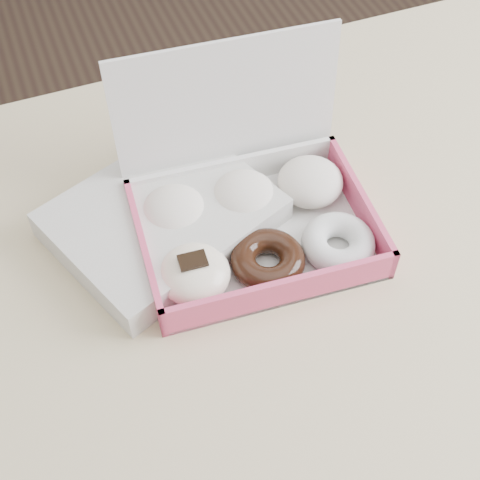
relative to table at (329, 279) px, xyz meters
name	(u,v)px	position (x,y,z in m)	size (l,w,h in m)	color
ground	(295,464)	(0.00, 0.00, -0.67)	(4.00, 4.00, 0.00)	black
table	(329,279)	(0.00, 0.00, 0.00)	(1.20, 0.80, 0.75)	#D5BD8C
donut_box	(249,214)	(-0.09, 0.05, 0.11)	(0.29, 0.25, 0.20)	white
newspapers	(163,218)	(-0.19, 0.10, 0.10)	(0.24, 0.20, 0.04)	white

